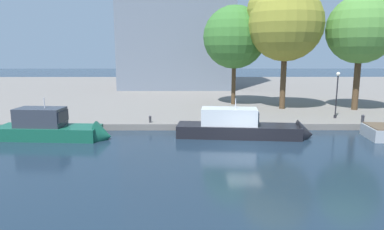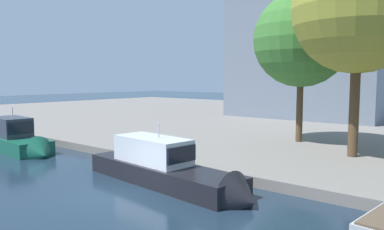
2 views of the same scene
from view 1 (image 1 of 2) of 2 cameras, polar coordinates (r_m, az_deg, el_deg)
name	(u,v)px [view 1 (image 1 of 2)]	position (r m, az deg, el deg)	size (l,w,h in m)	color
ground_plane	(245,147)	(25.94, 8.56, -5.18)	(220.00, 220.00, 0.00)	#192838
dock_promenade	(214,91)	(58.16, 3.62, 3.87)	(120.00, 55.00, 0.55)	slate
motor_yacht_0	(55,131)	(29.94, -21.27, -2.42)	(9.17, 3.09, 4.22)	#14513D
motor_yacht_1	(245,129)	(28.81, 8.50, -2.24)	(11.02, 3.41, 3.98)	black
mooring_bollard_0	(150,119)	(31.72, -6.78, -0.61)	(0.24, 0.24, 0.63)	#2D2D33
mooring_bollard_1	(363,118)	(34.99, 25.90, -0.47)	(0.29, 0.29, 0.73)	#2D2D33
lamp_post	(337,92)	(35.97, 22.39, 3.47)	(0.36, 0.36, 4.38)	black
tree_1	(364,29)	(41.73, 26.08, 12.34)	(7.13, 7.13, 12.09)	#4C3823
tree_2	(236,37)	(42.40, 7.15, 12.38)	(7.28, 7.28, 11.50)	#4C3823
tree_3	(283,21)	(40.19, 14.57, 14.53)	(8.00, 7.97, 13.30)	#4C3823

